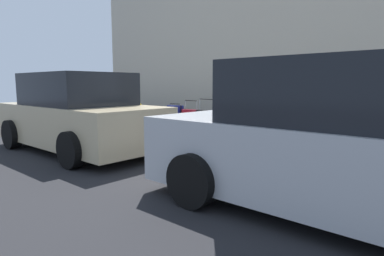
{
  "coord_description": "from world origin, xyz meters",
  "views": [
    {
      "loc": [
        -5.57,
        5.35,
        1.42
      ],
      "look_at": [
        -1.13,
        0.32,
        0.52
      ],
      "focal_mm": 30.69,
      "sensor_mm": 36.0,
      "label": 1
    }
  ],
  "objects_px": {
    "suitcase_olive_6": "(226,127)",
    "suitcase_silver_10": "(161,121)",
    "fire_hydrant": "(138,115)",
    "suitcase_teal_5": "(245,129)",
    "suitcase_maroon_8": "(191,122)",
    "suitcase_navy_2": "(313,138)",
    "suitcase_silver_3": "(287,130)",
    "suitcase_navy_9": "(175,119)",
    "bollard_post": "(123,114)",
    "suitcase_maroon_1": "(340,143)",
    "parked_car_silver_0": "(345,145)",
    "suitcase_red_4": "(262,133)",
    "parked_car_beige_1": "(78,115)",
    "suitcase_black_0": "(370,140)",
    "suitcase_black_7": "(206,124)"
  },
  "relations": [
    {
      "from": "suitcase_teal_5",
      "to": "suitcase_maroon_8",
      "type": "bearing_deg",
      "value": 1.39
    },
    {
      "from": "suitcase_olive_6",
      "to": "suitcase_maroon_8",
      "type": "relative_size",
      "value": 0.76
    },
    {
      "from": "suitcase_silver_3",
      "to": "suitcase_navy_9",
      "type": "height_order",
      "value": "suitcase_silver_3"
    },
    {
      "from": "suitcase_navy_9",
      "to": "suitcase_red_4",
      "type": "bearing_deg",
      "value": 179.31
    },
    {
      "from": "suitcase_silver_10",
      "to": "fire_hydrant",
      "type": "xyz_separation_m",
      "value": [
        0.97,
        -0.03,
        0.11
      ]
    },
    {
      "from": "suitcase_navy_9",
      "to": "fire_hydrant",
      "type": "distance_m",
      "value": 1.48
    },
    {
      "from": "suitcase_maroon_8",
      "to": "parked_car_beige_1",
      "type": "bearing_deg",
      "value": 67.89
    },
    {
      "from": "suitcase_olive_6",
      "to": "suitcase_silver_10",
      "type": "bearing_deg",
      "value": 0.9
    },
    {
      "from": "parked_car_beige_1",
      "to": "suitcase_silver_3",
      "type": "bearing_deg",
      "value": -145.66
    },
    {
      "from": "suitcase_teal_5",
      "to": "suitcase_silver_10",
      "type": "height_order",
      "value": "suitcase_teal_5"
    },
    {
      "from": "suitcase_navy_2",
      "to": "bollard_post",
      "type": "distance_m",
      "value": 5.65
    },
    {
      "from": "suitcase_black_0",
      "to": "suitcase_maroon_8",
      "type": "distance_m",
      "value": 4.08
    },
    {
      "from": "suitcase_silver_10",
      "to": "fire_hydrant",
      "type": "height_order",
      "value": "fire_hydrant"
    },
    {
      "from": "suitcase_silver_3",
      "to": "bollard_post",
      "type": "bearing_deg",
      "value": 1.64
    },
    {
      "from": "suitcase_teal_5",
      "to": "fire_hydrant",
      "type": "xyz_separation_m",
      "value": [
        3.57,
        0.08,
        0.11
      ]
    },
    {
      "from": "suitcase_maroon_1",
      "to": "suitcase_navy_9",
      "type": "height_order",
      "value": "suitcase_navy_9"
    },
    {
      "from": "suitcase_silver_10",
      "to": "fire_hydrant",
      "type": "distance_m",
      "value": 0.97
    },
    {
      "from": "suitcase_black_7",
      "to": "fire_hydrant",
      "type": "distance_m",
      "value": 2.56
    },
    {
      "from": "suitcase_navy_9",
      "to": "bollard_post",
      "type": "height_order",
      "value": "bollard_post"
    },
    {
      "from": "fire_hydrant",
      "to": "parked_car_beige_1",
      "type": "xyz_separation_m",
      "value": [
        -1.0,
        2.45,
        0.23
      ]
    },
    {
      "from": "suitcase_red_4",
      "to": "suitcase_silver_10",
      "type": "distance_m",
      "value": 3.08
    },
    {
      "from": "suitcase_red_4",
      "to": "suitcase_silver_3",
      "type": "bearing_deg",
      "value": -178.41
    },
    {
      "from": "suitcase_maroon_8",
      "to": "parked_car_beige_1",
      "type": "height_order",
      "value": "parked_car_beige_1"
    },
    {
      "from": "suitcase_silver_3",
      "to": "suitcase_navy_2",
      "type": "bearing_deg",
      "value": 178.63
    },
    {
      "from": "suitcase_silver_3",
      "to": "suitcase_navy_9",
      "type": "relative_size",
      "value": 1.23
    },
    {
      "from": "suitcase_navy_2",
      "to": "fire_hydrant",
      "type": "bearing_deg",
      "value": -0.18
    },
    {
      "from": "suitcase_black_0",
      "to": "suitcase_navy_9",
      "type": "height_order",
      "value": "suitcase_black_0"
    },
    {
      "from": "suitcase_silver_10",
      "to": "parked_car_silver_0",
      "type": "height_order",
      "value": "parked_car_silver_0"
    },
    {
      "from": "suitcase_black_0",
      "to": "suitcase_maroon_1",
      "type": "bearing_deg",
      "value": 8.4
    },
    {
      "from": "suitcase_silver_10",
      "to": "parked_car_beige_1",
      "type": "relative_size",
      "value": 0.15
    },
    {
      "from": "suitcase_maroon_1",
      "to": "suitcase_maroon_8",
      "type": "relative_size",
      "value": 0.8
    },
    {
      "from": "fire_hydrant",
      "to": "suitcase_navy_2",
      "type": "bearing_deg",
      "value": 179.82
    },
    {
      "from": "parked_car_beige_1",
      "to": "suitcase_navy_9",
      "type": "bearing_deg",
      "value": -101.13
    },
    {
      "from": "suitcase_maroon_1",
      "to": "suitcase_navy_2",
      "type": "bearing_deg",
      "value": -7.03
    },
    {
      "from": "suitcase_silver_3",
      "to": "suitcase_red_4",
      "type": "bearing_deg",
      "value": 1.59
    },
    {
      "from": "suitcase_red_4",
      "to": "parked_car_silver_0",
      "type": "distance_m",
      "value": 3.4
    },
    {
      "from": "suitcase_black_0",
      "to": "suitcase_navy_9",
      "type": "relative_size",
      "value": 1.13
    },
    {
      "from": "suitcase_maroon_1",
      "to": "parked_car_beige_1",
      "type": "xyz_separation_m",
      "value": [
        4.62,
        2.37,
        0.38
      ]
    },
    {
      "from": "suitcase_black_7",
      "to": "bollard_post",
      "type": "xyz_separation_m",
      "value": [
        3.09,
        0.11,
        0.07
      ]
    },
    {
      "from": "suitcase_teal_5",
      "to": "parked_car_silver_0",
      "type": "distance_m",
      "value": 3.81
    },
    {
      "from": "suitcase_maroon_8",
      "to": "parked_car_beige_1",
      "type": "distance_m",
      "value": 2.7
    },
    {
      "from": "parked_car_silver_0",
      "to": "parked_car_beige_1",
      "type": "bearing_deg",
      "value": 0.0
    },
    {
      "from": "suitcase_maroon_8",
      "to": "suitcase_silver_10",
      "type": "relative_size",
      "value": 1.39
    },
    {
      "from": "suitcase_red_4",
      "to": "fire_hydrant",
      "type": "height_order",
      "value": "suitcase_red_4"
    },
    {
      "from": "bollard_post",
      "to": "suitcase_navy_9",
      "type": "bearing_deg",
      "value": -175.38
    },
    {
      "from": "suitcase_teal_5",
      "to": "suitcase_black_7",
      "type": "relative_size",
      "value": 0.86
    },
    {
      "from": "suitcase_black_0",
      "to": "suitcase_maroon_1",
      "type": "xyz_separation_m",
      "value": [
        0.46,
        0.07,
        -0.09
      ]
    },
    {
      "from": "suitcase_red_4",
      "to": "suitcase_teal_5",
      "type": "distance_m",
      "value": 0.49
    },
    {
      "from": "suitcase_silver_10",
      "to": "parked_car_silver_0",
      "type": "xyz_separation_m",
      "value": [
        -5.43,
        2.43,
        0.35
      ]
    },
    {
      "from": "suitcase_maroon_1",
      "to": "parked_car_silver_0",
      "type": "height_order",
      "value": "parked_car_silver_0"
    }
  ]
}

